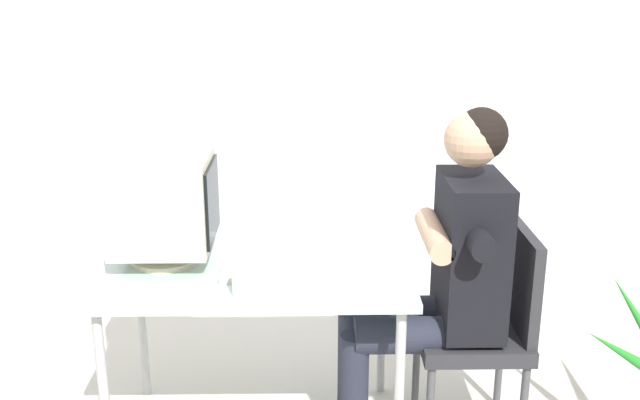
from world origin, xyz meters
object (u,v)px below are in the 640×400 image
person_seated (441,268)px  desk (255,279)px  keyboard (247,258)px  crt_monitor (164,203)px  desk_mug (244,281)px  office_chair (487,322)px

person_seated → desk: bearing=179.5°
desk → keyboard: bearing=137.9°
desk → crt_monitor: (-0.33, 0.04, 0.29)m
desk → desk_mug: size_ratio=11.85×
desk_mug → desk: bearing=86.1°
office_chair → person_seated: (-0.19, 0.00, 0.22)m
desk → desk_mug: desk_mug is taller
office_chair → person_seated: bearing=180.0°
crt_monitor → desk_mug: crt_monitor is taller
desk → person_seated: (0.69, -0.01, 0.04)m
desk → office_chair: size_ratio=1.34×
crt_monitor → person_seated: size_ratio=0.31×
office_chair → desk_mug: size_ratio=8.82×
desk → person_seated: 0.70m
keyboard → office_chair: (0.91, -0.03, -0.26)m
person_seated → desk_mug: person_seated is taller
desk → keyboard: keyboard is taller
crt_monitor → person_seated: bearing=-2.6°
crt_monitor → office_chair: 1.30m
keyboard → desk_mug: (0.01, -0.29, 0.03)m
office_chair → person_seated: person_seated is taller
person_seated → desk_mug: 0.76m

